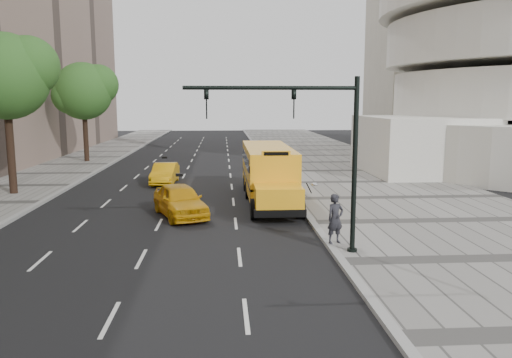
{
  "coord_description": "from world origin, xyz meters",
  "views": [
    {
      "loc": [
        1.94,
        -27.32,
        5.53
      ],
      "look_at": [
        3.5,
        -4.0,
        1.9
      ],
      "focal_mm": 35.0,
      "sensor_mm": 36.0,
      "label": 1
    }
  ],
  "objects": [
    {
      "name": "curb_museum",
      "position": [
        6.0,
        0.0,
        0.07
      ],
      "size": [
        0.3,
        140.0,
        0.15
      ],
      "primitive_type": "cube",
      "color": "gray",
      "rests_on": "ground"
    },
    {
      "name": "traffic_signal",
      "position": [
        5.19,
        -10.07,
        4.09
      ],
      "size": [
        6.18,
        0.36,
        6.4
      ],
      "color": "black",
      "rests_on": "ground"
    },
    {
      "name": "sidewalk_museum",
      "position": [
        12.0,
        0.0,
        0.07
      ],
      "size": [
        12.0,
        140.0,
        0.15
      ],
      "primitive_type": "cube",
      "color": "gray",
      "rests_on": "ground"
    },
    {
      "name": "ground",
      "position": [
        0.0,
        0.0,
        0.0
      ],
      "size": [
        140.0,
        140.0,
        0.0
      ],
      "primitive_type": "plane",
      "color": "black",
      "rests_on": "ground"
    },
    {
      "name": "taxi_near",
      "position": [
        -0.16,
        -3.39,
        0.79
      ],
      "size": [
        3.36,
        5.01,
        1.58
      ],
      "primitive_type": "imported",
      "rotation": [
        0.0,
        0.0,
        0.35
      ],
      "color": "orange",
      "rests_on": "ground"
    },
    {
      "name": "curb_far",
      "position": [
        -8.0,
        0.0,
        0.07
      ],
      "size": [
        0.3,
        140.0,
        0.15
      ],
      "primitive_type": "cube",
      "color": "gray",
      "rests_on": "ground"
    },
    {
      "name": "pedestrian",
      "position": [
        6.2,
        -8.99,
        1.11
      ],
      "size": [
        0.82,
        0.69,
        1.91
      ],
      "primitive_type": "imported",
      "rotation": [
        0.0,
        0.0,
        0.39
      ],
      "color": "#26262C",
      "rests_on": "sidewalk_museum"
    },
    {
      "name": "tree_c",
      "position": [
        -10.4,
        19.02,
        6.51
      ],
      "size": [
        5.76,
        5.12,
        9.03
      ],
      "color": "black",
      "rests_on": "ground"
    },
    {
      "name": "taxi_far",
      "position": [
        -2.01,
        6.57,
        0.7
      ],
      "size": [
        1.64,
        4.28,
        1.39
      ],
      "primitive_type": "imported",
      "rotation": [
        0.0,
        0.0,
        -0.04
      ],
      "color": "orange",
      "rests_on": "ground"
    },
    {
      "name": "tree_b",
      "position": [
        -10.41,
        2.75,
        7.01
      ],
      "size": [
        5.6,
        4.97,
        9.46
      ],
      "color": "black",
      "rests_on": "ground"
    },
    {
      "name": "school_bus",
      "position": [
        4.5,
        0.62,
        1.76
      ],
      "size": [
        2.96,
        11.56,
        3.19
      ],
      "color": "#FFAE19",
      "rests_on": "ground"
    }
  ]
}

